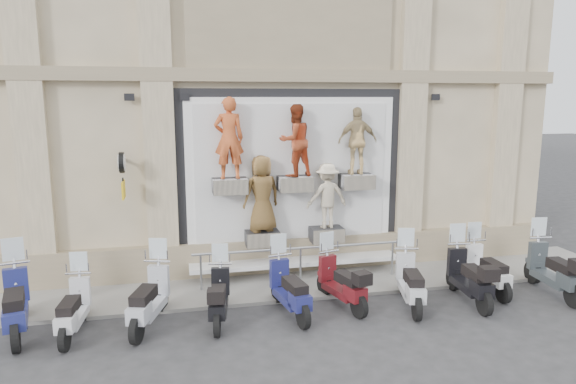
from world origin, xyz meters
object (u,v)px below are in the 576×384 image
object	(u,v)px
scooter_e	(289,279)
clock_sign_bracket	(122,169)
scooter_a	(14,291)
scooter_b	(73,298)
scooter_i	(487,260)
scooter_c	(149,287)
scooter_j	(554,260)
scooter_g	(411,271)
guard_rail	(301,266)
scooter_h	(469,267)
scooter_d	(219,287)
scooter_f	(341,273)

from	to	relation	value
scooter_e	clock_sign_bracket	bearing A→B (deg)	138.67
scooter_e	scooter_a	bearing A→B (deg)	167.91
scooter_b	scooter_i	size ratio (longest dim) A/B	0.96
clock_sign_bracket	scooter_b	xyz separation A→B (m)	(-0.81, -2.05, -2.09)
scooter_c	scooter_j	xyz separation A→B (m)	(8.69, -0.28, 0.02)
scooter_c	scooter_g	distance (m)	5.30
guard_rail	scooter_h	xyz separation A→B (m)	(3.28, -1.76, 0.33)
clock_sign_bracket	scooter_j	distance (m)	9.72
guard_rail	scooter_b	size ratio (longest dim) A/B	2.89
scooter_d	guard_rail	bearing A→B (deg)	46.88
clock_sign_bracket	scooter_b	bearing A→B (deg)	-111.59
scooter_g	scooter_i	xyz separation A→B (m)	(2.06, 0.40, -0.03)
scooter_d	scooter_a	bearing A→B (deg)	-175.45
scooter_e	scooter_j	distance (m)	5.96
scooter_i	scooter_j	size ratio (longest dim) A/B	0.91
clock_sign_bracket	scooter_e	xyz separation A→B (m)	(3.28, -2.04, -2.03)
scooter_a	scooter_e	world-z (taller)	scooter_a
scooter_c	scooter_e	bearing A→B (deg)	15.64
scooter_a	scooter_d	bearing A→B (deg)	-16.99
scooter_b	scooter_e	bearing A→B (deg)	4.87
clock_sign_bracket	scooter_i	xyz separation A→B (m)	(7.90, -1.78, -2.06)
scooter_c	scooter_i	distance (m)	7.36
scooter_i	scooter_f	bearing A→B (deg)	-177.42
scooter_b	scooter_f	xyz separation A→B (m)	(5.24, 0.19, 0.03)
scooter_f	scooter_j	distance (m)	4.83
scooter_b	scooter_c	world-z (taller)	scooter_c
guard_rail	scooter_i	distance (m)	4.22
scooter_a	scooter_i	bearing A→B (deg)	-12.75
scooter_j	clock_sign_bracket	bearing A→B (deg)	171.17
scooter_i	clock_sign_bracket	bearing A→B (deg)	168.59
scooter_a	scooter_c	world-z (taller)	scooter_a
scooter_a	guard_rail	bearing A→B (deg)	0.21
scooter_e	scooter_b	bearing A→B (deg)	170.64
scooter_a	scooter_i	distance (m)	9.75
scooter_b	scooter_f	size ratio (longest dim) A/B	0.97
scooter_e	scooter_i	distance (m)	4.63
scooter_f	clock_sign_bracket	bearing A→B (deg)	142.50
guard_rail	scooter_i	bearing A→B (deg)	-18.19
scooter_a	scooter_c	size ratio (longest dim) A/B	1.07
guard_rail	scooter_g	world-z (taller)	scooter_g
scooter_e	scooter_g	size ratio (longest dim) A/B	0.99
guard_rail	scooter_a	distance (m)	5.91
scooter_e	scooter_j	world-z (taller)	scooter_j
clock_sign_bracket	scooter_d	bearing A→B (deg)	-48.02
clock_sign_bracket	scooter_c	size ratio (longest dim) A/B	0.52
scooter_j	scooter_b	bearing A→B (deg)	-176.30
scooter_d	scooter_h	size ratio (longest dim) A/B	0.90
scooter_a	scooter_j	distance (m)	11.10
scooter_c	scooter_f	xyz separation A→B (m)	(3.89, 0.13, -0.05)
clock_sign_bracket	scooter_f	bearing A→B (deg)	-22.77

